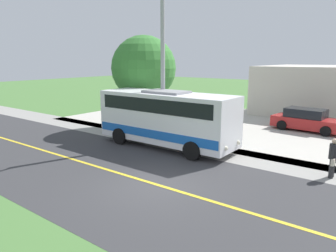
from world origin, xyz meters
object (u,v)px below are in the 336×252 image
object	(u,v)px
street_light_pole	(161,59)
pedestrian_with_bags	(333,157)
shuttle_bus_front	(166,116)
tree_curbside	(144,68)
parked_car_near	(307,120)

from	to	relation	value
street_light_pole	pedestrian_with_bags	bearing A→B (deg)	89.39
shuttle_bus_front	tree_curbside	bearing A→B (deg)	-125.46
shuttle_bus_front	pedestrian_with_bags	xyz separation A→B (m)	(-0.33, 8.03, -0.80)
street_light_pole	parked_car_near	world-z (taller)	street_light_pole
tree_curbside	shuttle_bus_front	bearing A→B (deg)	54.54
pedestrian_with_bags	tree_curbside	size ratio (longest dim) A/B	0.26
pedestrian_with_bags	shuttle_bus_front	bearing A→B (deg)	-87.68
shuttle_bus_front	parked_car_near	size ratio (longest dim) A/B	1.72
shuttle_bus_front	parked_car_near	world-z (taller)	shuttle_bus_front
parked_car_near	tree_curbside	size ratio (longest dim) A/B	0.73
tree_curbside	pedestrian_with_bags	bearing A→B (deg)	77.88
street_light_pole	parked_car_near	bearing A→B (deg)	145.26
pedestrian_with_bags	tree_curbside	distance (m)	12.83
pedestrian_with_bags	street_light_pole	xyz separation A→B (m)	(-0.09, -8.68, 3.78)
shuttle_bus_front	tree_curbside	distance (m)	5.59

